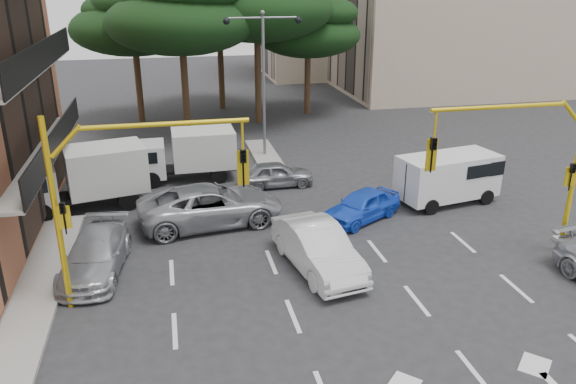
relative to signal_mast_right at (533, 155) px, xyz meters
name	(u,v)px	position (x,y,z in m)	size (l,w,h in m)	color
ground	(356,308)	(-6.80, -1.99, -3.88)	(120.00, 120.00, 0.00)	#28282B
median_strip	(265,155)	(-6.80, 14.01, -3.81)	(1.40, 6.00, 0.15)	gray
pine_left_near	(181,11)	(-10.75, 19.96, 3.72)	(9.15, 9.15, 10.23)	#382616
pine_left_far	(133,19)	(-13.75, 23.96, 3.03)	(8.32, 8.32, 9.30)	#382616
pine_right	(309,27)	(-1.75, 23.96, 2.33)	(7.49, 7.49, 8.37)	#382616
pine_back	(219,5)	(-7.75, 26.96, 3.72)	(9.15, 9.15, 10.23)	#382616
signal_mast_right	(533,155)	(0.00, 0.00, 0.00)	(5.79, 0.37, 6.00)	gold
signal_mast_left	(118,184)	(-13.61, 0.00, 0.00)	(5.79, 0.37, 6.00)	gold
street_lamp_center	(263,59)	(-6.80, 14.01, 1.54)	(4.16, 0.36, 7.77)	slate
car_white_hatch	(318,248)	(-7.32, 0.71, -3.09)	(1.68, 4.82, 1.59)	silver
car_blue_compact	(362,205)	(-4.41, 4.40, -3.24)	(1.51, 3.75, 1.28)	blue
car_silver_wagon	(95,254)	(-14.80, 2.10, -3.22)	(1.87, 4.61, 1.34)	#A5A8AD
car_silver_cross_a	(211,205)	(-10.57, 5.35, -3.07)	(2.71, 5.88, 1.63)	#9EA0A6
car_silver_cross_b	(276,174)	(-7.12, 9.15, -3.27)	(1.45, 3.60, 1.23)	gray
van_white	(447,178)	(-0.02, 5.50, -2.77)	(2.02, 4.46, 2.23)	silver
box_truck_a	(83,179)	(-15.80, 8.19, -2.54)	(2.30, 5.47, 2.69)	silver
box_truck_b	(186,155)	(-11.30, 11.07, -2.64)	(2.12, 5.06, 2.49)	silver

